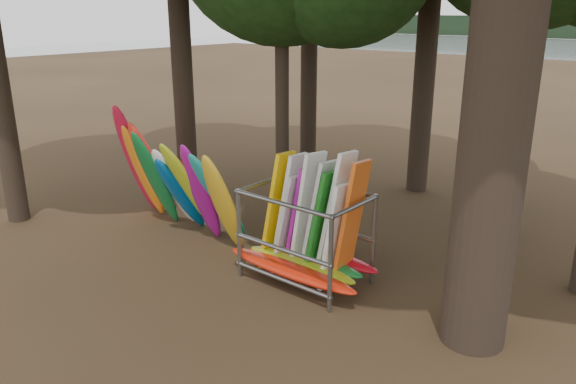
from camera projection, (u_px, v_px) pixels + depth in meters
The scene contains 3 objects.
ground at pixel (251, 272), 12.12m from camera, with size 120.00×120.00×0.00m, color #47331E.
kayak_row at pixel (175, 183), 14.00m from camera, with size 4.47×1.95×3.24m.
storage_rack at pixel (306, 238), 11.51m from camera, with size 3.22×1.57×2.83m.
Camera 1 is at (7.61, -7.95, 5.42)m, focal length 35.00 mm.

